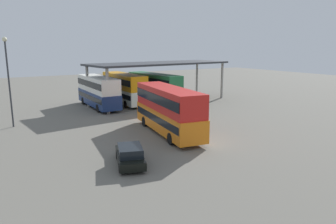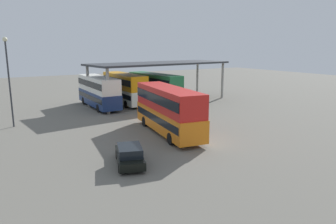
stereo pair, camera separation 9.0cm
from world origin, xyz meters
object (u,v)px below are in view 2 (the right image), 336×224
object	(u,v)px
double_decker_main	(168,108)
parked_hatchback	(130,155)
lamppost_tall	(8,72)
double_decker_mid_row	(124,87)
double_decker_far_right	(155,87)
double_decker_near_canopy	(98,91)

from	to	relation	value
double_decker_main	parked_hatchback	bearing A→B (deg)	138.97
parked_hatchback	lamppost_tall	bearing A→B (deg)	38.53
double_decker_main	lamppost_tall	world-z (taller)	lamppost_tall
double_decker_mid_row	lamppost_tall	world-z (taller)	lamppost_tall
double_decker_mid_row	parked_hatchback	bearing A→B (deg)	157.12
double_decker_main	double_decker_mid_row	bearing A→B (deg)	-1.31
double_decker_far_right	double_decker_mid_row	bearing A→B (deg)	69.95
double_decker_main	parked_hatchback	distance (m)	8.47
lamppost_tall	parked_hatchback	bearing A→B (deg)	-69.60
parked_hatchback	double_decker_main	bearing A→B (deg)	-30.95
double_decker_main	double_decker_far_right	bearing A→B (deg)	-16.29
double_decker_near_canopy	lamppost_tall	world-z (taller)	lamppost_tall
parked_hatchback	lamppost_tall	xyz separation A→B (m)	(-5.73, 15.40, 4.75)
parked_hatchback	double_decker_near_canopy	xyz separation A→B (m)	(4.98, 20.95, 1.54)
double_decker_near_canopy	parked_hatchback	bearing A→B (deg)	166.96
double_decker_far_right	double_decker_near_canopy	bearing A→B (deg)	82.30
double_decker_main	lamppost_tall	distance (m)	15.90
double_decker_near_canopy	double_decker_mid_row	size ratio (longest dim) A/B	1.01
double_decker_near_canopy	double_decker_far_right	bearing A→B (deg)	-91.73
parked_hatchback	double_decker_mid_row	bearing A→B (deg)	-4.27
parked_hatchback	double_decker_mid_row	distance (m)	23.57
double_decker_mid_row	double_decker_near_canopy	bearing A→B (deg)	100.66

